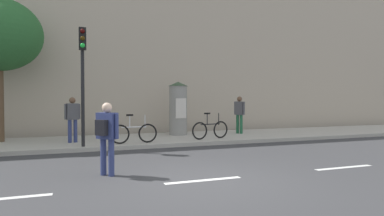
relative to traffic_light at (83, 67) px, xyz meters
The scene contains 11 objects.
ground_plane 6.44m from the traffic_light, 65.69° to the right, with size 80.00×80.00×0.00m, color #38383A.
sidewalk_curb 4.09m from the traffic_light, 36.67° to the left, with size 36.00×4.00×0.15m, color #B2ADA3.
lane_markings 6.44m from the traffic_light, 65.69° to the right, with size 25.80×0.16×0.01m.
building_backdrop 7.67m from the traffic_light, 70.71° to the left, with size 36.00×5.00×11.31m, color #B7A893.
traffic_light is the anchor object (origin of this frame).
poster_column 5.18m from the traffic_light, 30.74° to the left, with size 0.90×0.90×2.45m.
pedestrian_in_light_jacket 4.46m from the traffic_light, 84.46° to the right, with size 0.54×0.54×1.73m.
pedestrian_tallest 7.67m from the traffic_light, 16.09° to the left, with size 0.41×0.52×1.77m.
pedestrian_in_dark_shirt 2.24m from the traffic_light, 104.13° to the left, with size 0.58×0.33×1.72m.
bicycle_leaning 5.60m from the traffic_light, ahead, with size 1.75×0.40×1.09m.
bicycle_upright 3.01m from the traffic_light, ahead, with size 1.77×0.12×1.09m.
Camera 1 is at (-2.76, -6.79, 1.82)m, focal length 31.05 mm.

